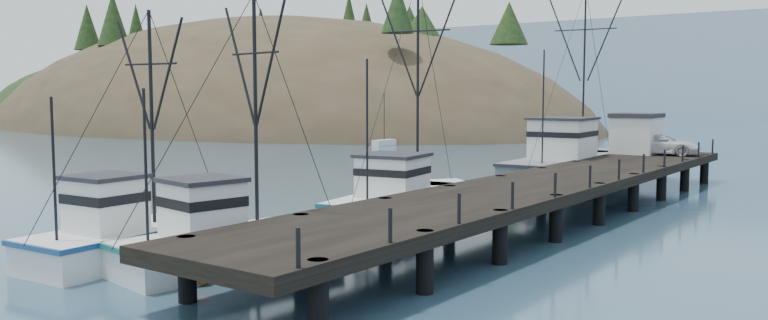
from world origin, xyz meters
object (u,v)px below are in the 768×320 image
(trawler_far, at_px, (408,200))
(motorboat, at_px, (401,165))
(pier, at_px, (548,185))
(trawler_mid, at_px, (137,237))
(trawler_near, at_px, (237,242))
(pickup_truck, at_px, (662,145))
(pier_shed, at_px, (636,133))
(work_vessel, at_px, (574,165))

(trawler_far, bearing_deg, motorboat, 125.85)
(pier, height_order, trawler_mid, trawler_mid)
(trawler_far, bearing_deg, trawler_mid, -101.48)
(trawler_near, distance_m, motorboat, 37.78)
(trawler_far, xyz_separation_m, motorboat, (-15.51, 21.46, -0.82))
(pickup_truck, bearing_deg, pier_shed, 82.47)
(trawler_near, bearing_deg, pier, 72.21)
(trawler_near, relative_size, trawler_far, 0.82)
(trawler_far, bearing_deg, trawler_near, -85.22)
(trawler_near, height_order, motorboat, trawler_near)
(pickup_truck, bearing_deg, work_vessel, 115.37)
(work_vessel, height_order, motorboat, work_vessel)
(trawler_far, xyz_separation_m, pickup_truck, (6.38, 21.28, 1.87))
(trawler_far, bearing_deg, work_vessel, 85.47)
(trawler_far, bearing_deg, pickup_truck, 73.30)
(trawler_mid, height_order, work_vessel, work_vessel)
(pier_shed, bearing_deg, trawler_far, -102.21)
(work_vessel, xyz_separation_m, pickup_truck, (4.95, 3.20, 1.46))
(pier_shed, relative_size, motorboat, 0.64)
(pier, xyz_separation_m, trawler_mid, (-8.94, -17.24, -0.87))
(pickup_truck, bearing_deg, pier, 171.58)
(pier, xyz_separation_m, trawler_far, (-6.10, -3.28, -0.87))
(work_vessel, bearing_deg, trawler_mid, -97.59)
(trawler_far, relative_size, pier_shed, 3.88)
(work_vessel, height_order, pier_shed, work_vessel)
(pier_shed, xyz_separation_m, motorboat, (-20.12, 0.18, -3.42))
(pier_shed, height_order, pickup_truck, pier_shed)
(work_vessel, relative_size, pier_shed, 5.24)
(pickup_truck, bearing_deg, trawler_mid, 157.81)
(trawler_near, xyz_separation_m, trawler_mid, (-3.88, -1.47, -0.00))
(pier_shed, bearing_deg, trawler_near, -96.02)
(pier, xyz_separation_m, trawler_near, (-5.06, -15.77, -0.87))
(pier_shed, distance_m, motorboat, 20.41)
(trawler_far, relative_size, work_vessel, 0.74)
(pier_shed, relative_size, pickup_truck, 0.65)
(trawler_far, relative_size, motorboat, 2.50)
(pier_shed, distance_m, pickup_truck, 1.92)
(pier, height_order, pier_shed, pier_shed)
(trawler_near, relative_size, motorboat, 2.04)
(work_vessel, distance_m, pickup_truck, 6.08)
(trawler_near, xyz_separation_m, motorboat, (-16.55, 33.95, -0.82))
(pier, bearing_deg, work_vessel, 107.53)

